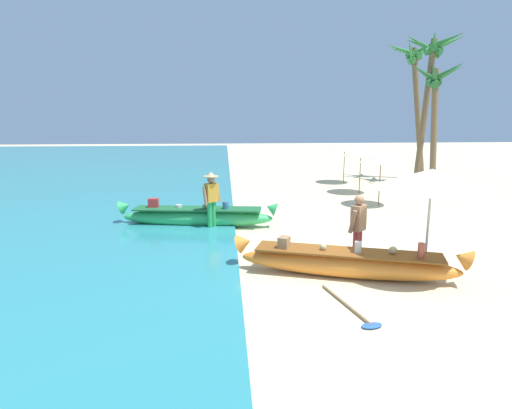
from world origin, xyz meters
TOP-DOWN VIEW (x-y plane):
  - ground_plane at (0.00, 0.00)m, footprint 80.00×80.00m
  - boat_orange_foreground at (-0.16, -0.62)m, footprint 4.70×2.04m
  - boat_green_midground at (-3.49, 3.74)m, footprint 4.81×1.26m
  - person_vendor_hatted at (-3.05, 3.32)m, footprint 0.55×0.48m
  - person_tourist_customer at (0.28, 0.13)m, footprint 0.52×0.53m
  - patio_umbrella_large at (1.48, -0.71)m, footprint 2.28×2.28m
  - parasol_row_0 at (2.99, 6.36)m, footprint 1.60×1.60m
  - parasol_row_1 at (3.04, 8.91)m, footprint 1.60×1.60m
  - parasol_row_2 at (3.11, 11.68)m, footprint 1.60×1.60m
  - palm_tree_tall_inland at (6.74, 12.84)m, footprint 2.60×2.32m
  - palm_tree_leaning_seaward at (6.83, 10.57)m, footprint 2.60×2.59m
  - palm_tree_mid_cluster at (6.94, 11.41)m, footprint 2.88×2.57m
  - paddle at (-0.49, -2.27)m, footprint 0.64×1.81m

SIDE VIEW (x-z plane):
  - ground_plane at x=0.00m, z-range 0.00..0.00m
  - paddle at x=-0.49m, z-range 0.00..0.06m
  - boat_orange_foreground at x=-0.16m, z-range -0.13..0.74m
  - boat_green_midground at x=-3.49m, z-range -0.11..0.73m
  - person_tourist_customer at x=0.28m, z-range 0.10..1.69m
  - person_vendor_hatted at x=-3.05m, z-range 0.14..1.84m
  - parasol_row_0 at x=2.99m, z-range 0.79..2.70m
  - parasol_row_1 at x=3.04m, z-range 0.79..2.70m
  - parasol_row_2 at x=3.11m, z-range 0.79..2.70m
  - patio_umbrella_large at x=1.48m, z-range 0.92..3.18m
  - palm_tree_leaning_seaward at x=6.83m, z-range 1.64..7.24m
  - palm_tree_tall_inland at x=6.74m, z-range 2.00..8.80m
  - palm_tree_mid_cluster at x=6.94m, z-range 2.11..9.09m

